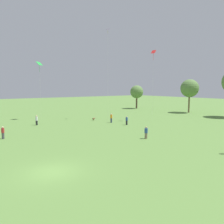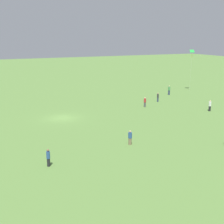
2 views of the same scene
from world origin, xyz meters
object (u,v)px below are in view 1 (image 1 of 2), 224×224
Objects in this scene: person_9 at (37,120)px; kite_6 at (39,65)px; person_5 at (3,133)px; dog_0 at (94,119)px; kite_7 at (108,39)px; person_10 at (146,133)px; person_6 at (111,118)px; person_8 at (127,121)px; kite_0 at (153,55)px.

kite_6 is at bearing 69.41° from person_9.
dog_0 is (-6.95, 18.18, -0.49)m from person_5.
kite_7 reaches higher than kite_6.
dog_0 is at bearing -1.77° from person_9.
person_10 is 28.50m from kite_6.
person_6 is at bearing -37.31° from kite_6.
person_5 is at bearing -112.25° from person_6.
person_8 is 0.90× the size of person_9.
person_5 is 20.77m from kite_6.
person_6 is 1.07× the size of person_10.
person_6 is 1.11× the size of person_8.
kite_0 is at bearing 43.34° from person_6.
kite_0 reaches higher than person_8.
kite_0 is 23.48m from kite_6.
person_8 is 18.40m from kite_7.
person_6 reaches higher than person_5.
kite_6 is (-14.92, 9.92, 10.49)m from person_5.
person_5 reaches higher than person_10.
dog_0 is at bearing -161.64° from person_8.
kite_7 is (-5.16, 2.84, 15.92)m from person_6.
person_8 is 0.11× the size of kite_0.
person_9 is at bearing 136.70° from person_5.
person_8 is at bearing -52.33° from kite_0.
kite_7 reaches higher than person_9.
person_9 is (-7.99, 6.83, 0.04)m from person_5.
dog_0 is at bearing -27.83° from kite_6.
kite_0 reaches higher than kite_6.
kite_0 is (2.66, 8.40, 12.17)m from person_6.
person_10 is 25.34m from kite_7.
person_9 reaches higher than person_10.
person_5 is 0.14× the size of kite_6.
person_6 is 16.98m from kite_7.
person_9 is at bearing -121.76° from dog_0.
kite_6 is 15.30m from kite_7.
person_8 is at bearing -31.76° from person_9.
person_10 is (9.64, -4.69, 0.02)m from person_8.
kite_0 is (0.36, 27.66, 12.22)m from person_5.
person_6 is 3.75m from person_8.
person_10 is at bearing -61.96° from kite_6.
person_10 is at bearing 51.65° from person_5.
dog_0 is at bearing -34.10° from kite_7.
kite_7 is at bearing 122.12° from person_6.
person_5 reaches higher than dog_0.
kite_7 reaches higher than person_6.
person_6 and person_9 have the same top height.
person_10 is 20.35m from kite_0.
kite_0 is 0.74× the size of kite_7.
person_5 is at bearing -60.55° from kite_0.
kite_6 is (-12.62, -9.34, 10.45)m from person_6.
person_8 is 2.05× the size of dog_0.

